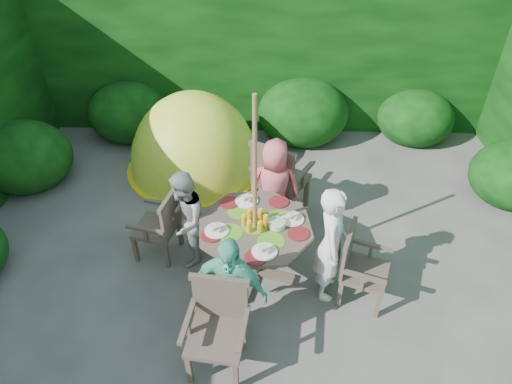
{
  "coord_description": "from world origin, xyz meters",
  "views": [
    {
      "loc": [
        0.03,
        -3.21,
        3.89
      ],
      "look_at": [
        -0.08,
        0.7,
        0.85
      ],
      "focal_mm": 32.0,
      "sensor_mm": 36.0,
      "label": 1
    }
  ],
  "objects_px": {
    "garden_chair_back": "(279,178)",
    "garden_chair_left": "(161,224)",
    "garden_chair_right": "(359,266)",
    "garden_chair_front": "(218,325)",
    "child_left": "(185,220)",
    "dome_tent": "(196,167)",
    "child_right": "(331,244)",
    "child_front": "(230,290)",
    "child_back": "(275,188)",
    "parasol_pole": "(255,197)",
    "patio_table": "(255,233)"
  },
  "relations": [
    {
      "from": "patio_table",
      "to": "garden_chair_left",
      "type": "height_order",
      "value": "patio_table"
    },
    {
      "from": "child_left",
      "to": "garden_chair_left",
      "type": "bearing_deg",
      "value": -105.25
    },
    {
      "from": "garden_chair_right",
      "to": "garden_chair_back",
      "type": "bearing_deg",
      "value": 50.82
    },
    {
      "from": "garden_chair_front",
      "to": "child_left",
      "type": "height_order",
      "value": "child_left"
    },
    {
      "from": "garden_chair_back",
      "to": "dome_tent",
      "type": "distance_m",
      "value": 1.68
    },
    {
      "from": "garden_chair_left",
      "to": "child_left",
      "type": "xyz_separation_m",
      "value": [
        0.29,
        -0.08,
        0.15
      ]
    },
    {
      "from": "child_front",
      "to": "garden_chair_left",
      "type": "bearing_deg",
      "value": 145.78
    },
    {
      "from": "patio_table",
      "to": "child_left",
      "type": "xyz_separation_m",
      "value": [
        -0.78,
        0.21,
        -0.01
      ]
    },
    {
      "from": "child_front",
      "to": "dome_tent",
      "type": "height_order",
      "value": "child_front"
    },
    {
      "from": "parasol_pole",
      "to": "garden_chair_front",
      "type": "bearing_deg",
      "value": -105.68
    },
    {
      "from": "child_front",
      "to": "dome_tent",
      "type": "xyz_separation_m",
      "value": [
        -0.74,
        2.86,
        -0.62
      ]
    },
    {
      "from": "garden_chair_back",
      "to": "parasol_pole",
      "type": "bearing_deg",
      "value": 105.41
    },
    {
      "from": "garden_chair_right",
      "to": "child_right",
      "type": "xyz_separation_m",
      "value": [
        -0.3,
        0.07,
        0.23
      ]
    },
    {
      "from": "child_left",
      "to": "dome_tent",
      "type": "relative_size",
      "value": 0.51
    },
    {
      "from": "parasol_pole",
      "to": "child_front",
      "type": "xyz_separation_m",
      "value": [
        -0.21,
        -0.77,
        -0.48
      ]
    },
    {
      "from": "patio_table",
      "to": "parasol_pole",
      "type": "height_order",
      "value": "parasol_pole"
    },
    {
      "from": "child_right",
      "to": "dome_tent",
      "type": "bearing_deg",
      "value": 43.74
    },
    {
      "from": "child_right",
      "to": "child_left",
      "type": "bearing_deg",
      "value": 81.83
    },
    {
      "from": "patio_table",
      "to": "dome_tent",
      "type": "xyz_separation_m",
      "value": [
        -0.95,
        2.09,
        -0.61
      ]
    },
    {
      "from": "child_left",
      "to": "dome_tent",
      "type": "bearing_deg",
      "value": -174.4
    },
    {
      "from": "child_left",
      "to": "dome_tent",
      "type": "xyz_separation_m",
      "value": [
        -0.17,
        1.88,
        -0.59
      ]
    },
    {
      "from": "garden_chair_back",
      "to": "garden_chair_left",
      "type": "bearing_deg",
      "value": 59.31
    },
    {
      "from": "garden_chair_left",
      "to": "child_right",
      "type": "relative_size",
      "value": 0.62
    },
    {
      "from": "parasol_pole",
      "to": "child_back",
      "type": "xyz_separation_m",
      "value": [
        0.21,
        0.77,
        -0.47
      ]
    },
    {
      "from": "patio_table",
      "to": "child_left",
      "type": "relative_size",
      "value": 1.28
    },
    {
      "from": "garden_chair_front",
      "to": "child_front",
      "type": "xyz_separation_m",
      "value": [
        0.09,
        0.29,
        0.14
      ]
    },
    {
      "from": "parasol_pole",
      "to": "dome_tent",
      "type": "distance_m",
      "value": 2.54
    },
    {
      "from": "parasol_pole",
      "to": "garden_chair_front",
      "type": "height_order",
      "value": "parasol_pole"
    },
    {
      "from": "child_left",
      "to": "dome_tent",
      "type": "height_order",
      "value": "child_left"
    },
    {
      "from": "child_right",
      "to": "dome_tent",
      "type": "height_order",
      "value": "child_right"
    },
    {
      "from": "garden_chair_back",
      "to": "garden_chair_right",
      "type": "bearing_deg",
      "value": 150.37
    },
    {
      "from": "parasol_pole",
      "to": "garden_chair_back",
      "type": "height_order",
      "value": "parasol_pole"
    },
    {
      "from": "garden_chair_back",
      "to": "child_front",
      "type": "height_order",
      "value": "child_front"
    },
    {
      "from": "child_right",
      "to": "garden_chair_back",
      "type": "bearing_deg",
      "value": 28.9
    },
    {
      "from": "garden_chair_right",
      "to": "garden_chair_front",
      "type": "relative_size",
      "value": 0.93
    },
    {
      "from": "garden_chair_right",
      "to": "garden_chair_front",
      "type": "bearing_deg",
      "value": 139.39
    },
    {
      "from": "garden_chair_right",
      "to": "garden_chair_back",
      "type": "height_order",
      "value": "garden_chair_back"
    },
    {
      "from": "child_left",
      "to": "child_right",
      "type": "bearing_deg",
      "value": 75.22
    },
    {
      "from": "patio_table",
      "to": "garden_chair_right",
      "type": "height_order",
      "value": "patio_table"
    },
    {
      "from": "garden_chair_back",
      "to": "child_back",
      "type": "bearing_deg",
      "value": 108.74
    },
    {
      "from": "child_right",
      "to": "parasol_pole",
      "type": "bearing_deg",
      "value": 81.83
    },
    {
      "from": "garden_chair_back",
      "to": "child_front",
      "type": "xyz_separation_m",
      "value": [
        -0.47,
        -1.83,
        0.06
      ]
    },
    {
      "from": "garden_chair_left",
      "to": "garden_chair_back",
      "type": "xyz_separation_m",
      "value": [
        1.33,
        0.77,
        0.11
      ]
    },
    {
      "from": "parasol_pole",
      "to": "child_left",
      "type": "distance_m",
      "value": 0.95
    },
    {
      "from": "child_right",
      "to": "child_front",
      "type": "height_order",
      "value": "child_right"
    },
    {
      "from": "garden_chair_right",
      "to": "dome_tent",
      "type": "height_order",
      "value": "dome_tent"
    },
    {
      "from": "garden_chair_back",
      "to": "child_back",
      "type": "height_order",
      "value": "child_back"
    },
    {
      "from": "child_back",
      "to": "dome_tent",
      "type": "distance_m",
      "value": 1.86
    },
    {
      "from": "garden_chair_right",
      "to": "dome_tent",
      "type": "distance_m",
      "value": 3.14
    },
    {
      "from": "patio_table",
      "to": "child_right",
      "type": "xyz_separation_m",
      "value": [
        0.77,
        -0.21,
        0.07
      ]
    }
  ]
}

